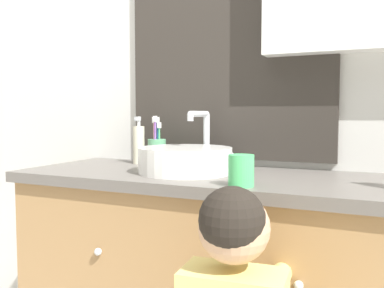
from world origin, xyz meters
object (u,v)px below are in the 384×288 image
(sink_basin, at_px, (186,159))
(drinking_cup, at_px, (241,171))
(soap_dispenser, at_px, (139,144))
(toothbrush_holder, at_px, (157,150))

(sink_basin, height_order, drinking_cup, sink_basin)
(sink_basin, xyz_separation_m, soap_dispenser, (-0.28, 0.15, 0.03))
(drinking_cup, bearing_deg, toothbrush_holder, 143.70)
(toothbrush_holder, bearing_deg, drinking_cup, -36.30)
(sink_basin, xyz_separation_m, drinking_cup, (0.25, -0.18, -0.00))
(soap_dispenser, bearing_deg, drinking_cup, -31.96)
(toothbrush_holder, relative_size, drinking_cup, 2.17)
(toothbrush_holder, distance_m, drinking_cup, 0.56)
(sink_basin, height_order, toothbrush_holder, sink_basin)
(sink_basin, height_order, soap_dispenser, sink_basin)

